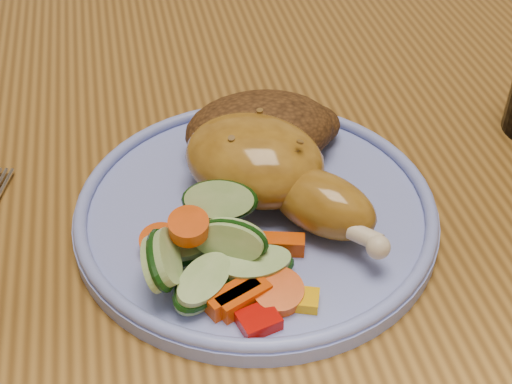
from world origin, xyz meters
The scene contains 7 objects.
dining_table centered at (0.00, 0.00, 0.67)m, with size 0.90×1.40×0.75m.
chair_far centered at (0.00, 0.63, 0.49)m, with size 0.42×0.42×0.91m.
plate centered at (-0.08, -0.09, 0.76)m, with size 0.27×0.27×0.01m, color #7484D6.
plate_rim centered at (-0.08, -0.09, 0.77)m, with size 0.27×0.27×0.01m, color #7484D6.
chicken_leg centered at (-0.06, -0.08, 0.79)m, with size 0.15×0.18×0.06m.
rice_pilaf centered at (-0.06, -0.02, 0.78)m, with size 0.13×0.09×0.05m.
vegetable_pile centered at (-0.12, -0.15, 0.78)m, with size 0.12×0.12×0.06m.
Camera 1 is at (-0.16, -0.48, 1.12)m, focal length 50.00 mm.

